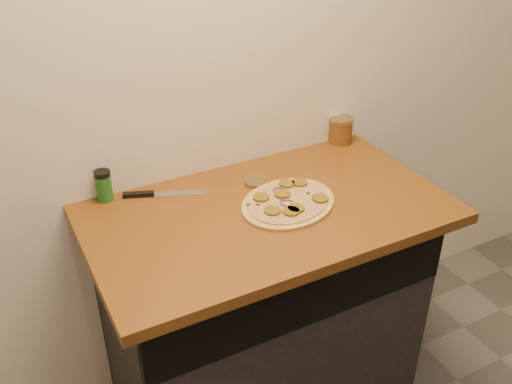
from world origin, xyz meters
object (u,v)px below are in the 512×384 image
chefs_knife (157,194)px  spice_shaker (104,186)px  pizza (288,202)px  salsa_jar (341,130)px

chefs_knife → spice_shaker: size_ratio=2.50×
pizza → spice_shaker: bearing=149.5°
pizza → chefs_knife: 0.45m
pizza → salsa_jar: salsa_jar is taller
pizza → chefs_knife: size_ratio=1.62×
salsa_jar → spice_shaker: size_ratio=0.96×
chefs_knife → salsa_jar: salsa_jar is taller
pizza → spice_shaker: spice_shaker is taller
chefs_knife → spice_shaker: bearing=161.7°
pizza → salsa_jar: size_ratio=4.20×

